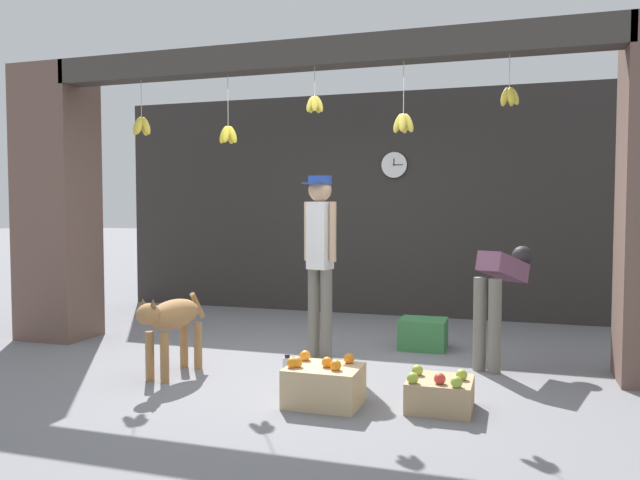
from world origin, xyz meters
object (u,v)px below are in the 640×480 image
object	(u,v)px
worker_stooping	(500,288)
water_bottle	(287,372)
produce_box_green	(423,334)
fruit_crate_apples	(440,393)
wall_clock	(394,165)
shopkeeper	(320,251)
dog	(172,320)
fruit_crate_oranges	(324,384)

from	to	relation	value
worker_stooping	water_bottle	xyz separation A→B (m)	(-1.55, -1.15, -0.57)
produce_box_green	worker_stooping	bearing A→B (deg)	-34.22
fruit_crate_apples	water_bottle	world-z (taller)	fruit_crate_apples
water_bottle	wall_clock	size ratio (longest dim) A/B	0.76
shopkeeper	produce_box_green	world-z (taller)	shopkeeper
shopkeeper	water_bottle	distance (m)	1.33
shopkeeper	wall_clock	world-z (taller)	wall_clock
dog	fruit_crate_apples	bearing A→B (deg)	90.54
water_bottle	wall_clock	distance (m)	3.88
worker_stooping	fruit_crate_oranges	bearing A→B (deg)	-102.45
shopkeeper	produce_box_green	distance (m)	1.38
dog	shopkeeper	distance (m)	1.47
dog	fruit_crate_oranges	world-z (taller)	dog
fruit_crate_oranges	wall_clock	distance (m)	4.14
fruit_crate_apples	shopkeeper	bearing A→B (deg)	136.81
shopkeeper	dog	bearing A→B (deg)	60.06
dog	fruit_crate_oranges	distance (m)	1.51
fruit_crate_apples	fruit_crate_oranges	bearing A→B (deg)	-169.88
dog	water_bottle	bearing A→B (deg)	93.55
fruit_crate_oranges	wall_clock	size ratio (longest dim) A/B	1.50
wall_clock	fruit_crate_apples	bearing A→B (deg)	-74.22
fruit_crate_oranges	fruit_crate_apples	world-z (taller)	fruit_crate_oranges
worker_stooping	fruit_crate_apples	size ratio (longest dim) A/B	2.37
wall_clock	shopkeeper	bearing A→B (deg)	-95.36
fruit_crate_apples	produce_box_green	size ratio (longest dim) A/B	0.98
shopkeeper	fruit_crate_apples	distance (m)	1.92
fruit_crate_oranges	produce_box_green	xyz separation A→B (m)	(0.42, 1.96, 0.00)
worker_stooping	water_bottle	bearing A→B (deg)	-117.37
shopkeeper	fruit_crate_apples	size ratio (longest dim) A/B	3.83
produce_box_green	water_bottle	world-z (taller)	produce_box_green
fruit_crate_oranges	produce_box_green	bearing A→B (deg)	77.86
dog	fruit_crate_apples	size ratio (longest dim) A/B	2.01
worker_stooping	fruit_crate_oranges	distance (m)	1.94
fruit_crate_apples	produce_box_green	distance (m)	1.86
fruit_crate_apples	water_bottle	size ratio (longest dim) A/B	1.68
worker_stooping	fruit_crate_apples	bearing A→B (deg)	-79.30
shopkeeper	worker_stooping	xyz separation A→B (m)	(1.60, 0.16, -0.31)
fruit_crate_apples	water_bottle	bearing A→B (deg)	172.13
produce_box_green	wall_clock	xyz separation A→B (m)	(-0.64, 1.76, 1.79)
dog	fruit_crate_apples	world-z (taller)	dog
worker_stooping	wall_clock	distance (m)	2.93
dog	shopkeeper	world-z (taller)	shopkeeper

